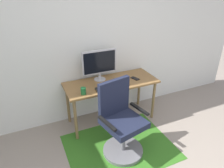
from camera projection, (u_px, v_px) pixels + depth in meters
wall_back at (84, 40)px, 3.14m from camera, size 6.00×0.10×2.60m
area_rug at (120, 147)px, 2.96m from camera, size 1.45×1.13×0.01m
desk at (111, 86)px, 3.25m from camera, size 1.43×0.58×0.70m
monitor at (99, 63)px, 3.17m from camera, size 0.54×0.18×0.48m
keyboard at (110, 87)px, 3.04m from camera, size 0.43×0.13×0.02m
computer_mouse at (127, 83)px, 3.14m from camera, size 0.06×0.10×0.03m
coffee_cup at (83, 91)px, 2.86m from camera, size 0.07×0.07×0.10m
cell_phone at (135, 78)px, 3.32m from camera, size 0.11×0.15×0.01m
office_chair at (121, 125)px, 2.73m from camera, size 0.62×0.57×1.01m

